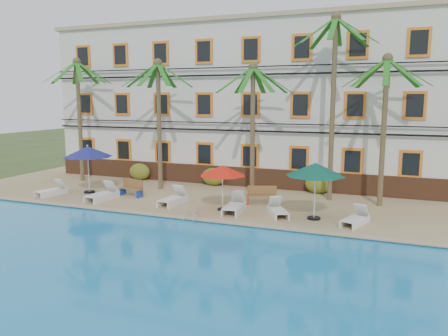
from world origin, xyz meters
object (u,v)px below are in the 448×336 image
at_px(lounger_b, 103,194).
at_px(bench_right, 261,195).
at_px(umbrella_blue, 88,152).
at_px(umbrella_green, 315,170).
at_px(palm_e, 385,109).
at_px(palm_b, 159,106).
at_px(lounger_d, 234,206).
at_px(lounger_f, 356,218).
at_px(lounger_a, 52,190).
at_px(palm_a, 79,103).
at_px(palm_c, 253,111).
at_px(lounger_c, 173,198).
at_px(lounger_e, 278,210).
at_px(pool_ladder, 192,220).
at_px(palm_d, 334,85).
at_px(bench_left, 132,188).
at_px(umbrella_red, 223,171).

height_order(lounger_b, bench_right, lounger_b).
distance_m(umbrella_blue, umbrella_green, 13.04).
height_order(palm_e, umbrella_green, palm_e).
distance_m(palm_b, umbrella_blue, 4.82).
bearing_deg(lounger_d, lounger_f, -1.27).
relative_size(palm_e, lounger_a, 4.00).
distance_m(lounger_d, lounger_f, 5.57).
xyz_separation_m(palm_a, palm_c, (11.89, -0.53, -0.39)).
height_order(lounger_c, bench_right, bench_right).
bearing_deg(palm_c, palm_a, 177.45).
relative_size(palm_c, lounger_e, 3.90).
xyz_separation_m(palm_e, lounger_d, (-6.42, -3.85, -4.54)).
relative_size(lounger_c, pool_ladder, 2.69).
bearing_deg(umbrella_green, lounger_c, 178.21).
height_order(palm_d, umbrella_blue, palm_d).
relative_size(palm_e, lounger_c, 3.77).
bearing_deg(lounger_e, lounger_a, -178.72).
relative_size(palm_a, bench_left, 5.07).
bearing_deg(lounger_c, palm_b, 128.66).
bearing_deg(bench_right, lounger_a, -169.01).
xyz_separation_m(palm_d, palm_e, (2.55, -0.37, -1.21)).
distance_m(umbrella_green, pool_ladder, 5.93).
bearing_deg(bench_right, lounger_b, -165.01).
distance_m(palm_d, pool_ladder, 10.09).
bearing_deg(lounger_e, palm_b, 157.06).
bearing_deg(lounger_a, palm_c, 19.28).
bearing_deg(bench_left, lounger_b, -124.45).
height_order(palm_b, umbrella_red, palm_b).
xyz_separation_m(lounger_c, lounger_d, (3.45, -0.36, 0.02)).
distance_m(palm_e, bench_left, 13.88).
height_order(palm_a, lounger_c, palm_a).
distance_m(lounger_d, bench_right, 2.16).
relative_size(lounger_a, pool_ladder, 2.53).
height_order(palm_a, lounger_a, palm_a).
bearing_deg(lounger_f, lounger_d, 178.73).
bearing_deg(palm_e, bench_left, -168.58).
distance_m(lounger_d, pool_ladder, 2.38).
bearing_deg(lounger_a, umbrella_green, 1.28).
height_order(lounger_a, lounger_b, lounger_b).
height_order(palm_b, umbrella_blue, palm_b).
distance_m(lounger_a, bench_left, 4.54).
relative_size(palm_b, lounger_e, 4.10).
height_order(palm_c, bench_right, palm_c).
relative_size(palm_d, lounger_d, 4.58).
height_order(palm_d, lounger_a, palm_d).
bearing_deg(umbrella_red, pool_ladder, -107.13).
xyz_separation_m(lounger_a, lounger_f, (16.36, 0.07, -0.00)).
xyz_separation_m(lounger_d, pool_ladder, (-1.31, -1.96, -0.31)).
relative_size(lounger_d, bench_right, 1.34).
relative_size(palm_a, umbrella_green, 3.02).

